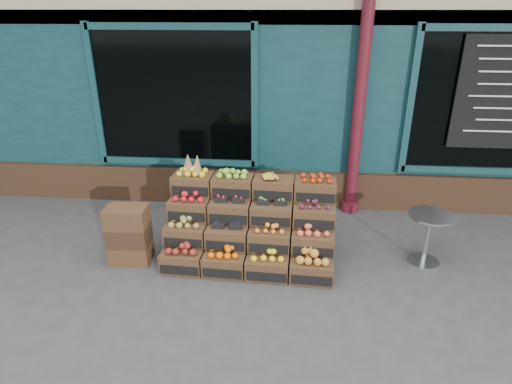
{
  "coord_description": "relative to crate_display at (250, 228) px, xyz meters",
  "views": [
    {
      "loc": [
        0.25,
        -4.32,
        3.04
      ],
      "look_at": [
        -0.2,
        0.7,
        0.85
      ],
      "focal_mm": 30.0,
      "sensor_mm": 36.0,
      "label": 1
    }
  ],
  "objects": [
    {
      "name": "shopkeeper",
      "position": [
        -1.66,
        2.37,
        0.5
      ],
      "size": [
        0.75,
        0.59,
        1.81
      ],
      "primitive_type": "imported",
      "rotation": [
        0.0,
        0.0,
        3.41
      ],
      "color": "#164F19",
      "rests_on": "ground"
    },
    {
      "name": "bistro_table",
      "position": [
        2.24,
        0.04,
        0.02
      ],
      "size": [
        0.55,
        0.55,
        0.69
      ],
      "rotation": [
        0.0,
        0.0,
        -0.33
      ],
      "color": "silver",
      "rests_on": "ground"
    },
    {
      "name": "ground",
      "position": [
        0.26,
        -0.53,
        -0.41
      ],
      "size": [
        60.0,
        60.0,
        0.0
      ],
      "primitive_type": "plane",
      "color": "#39393B",
      "rests_on": "ground"
    },
    {
      "name": "crate_display",
      "position": [
        0.0,
        0.0,
        0.0
      ],
      "size": [
        2.15,
        1.12,
        1.32
      ],
      "rotation": [
        0.0,
        0.0,
        -0.04
      ],
      "color": "#452E1B",
      "rests_on": "ground"
    },
    {
      "name": "shop_facade",
      "position": [
        0.26,
        4.58,
        1.99
      ],
      "size": [
        12.0,
        6.24,
        4.8
      ],
      "color": "#11363A",
      "rests_on": "ground"
    },
    {
      "name": "spare_crates",
      "position": [
        -1.52,
        -0.26,
        -0.03
      ],
      "size": [
        0.52,
        0.37,
        0.76
      ],
      "rotation": [
        0.0,
        0.0,
        0.05
      ],
      "color": "#452E1B",
      "rests_on": "ground"
    }
  ]
}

